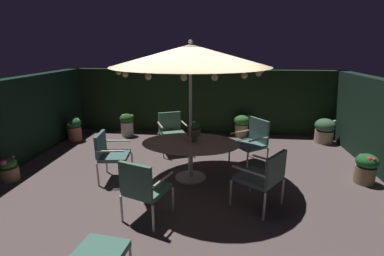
% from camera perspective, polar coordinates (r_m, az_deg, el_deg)
% --- Properties ---
extents(ground_plane, '(8.05, 7.13, 0.02)m').
position_cam_1_polar(ground_plane, '(5.52, -0.63, -11.02)').
color(ground_plane, '#5A4A49').
extents(hedge_backdrop_rear, '(8.05, 0.30, 1.87)m').
position_cam_1_polar(hedge_backdrop_rear, '(8.46, 2.06, 5.44)').
color(hedge_backdrop_rear, black).
rests_on(hedge_backdrop_rear, ground_plane).
extents(patio_dining_table, '(1.87, 1.32, 0.75)m').
position_cam_1_polar(patio_dining_table, '(5.44, -0.30, -4.17)').
color(patio_dining_table, silver).
rests_on(patio_dining_table, ground_plane).
extents(patio_umbrella, '(2.84, 2.84, 2.63)m').
position_cam_1_polar(patio_umbrella, '(5.10, -0.33, 14.43)').
color(patio_umbrella, beige).
rests_on(patio_umbrella, ground_plane).
extents(centerpiece_planter, '(0.25, 0.25, 0.40)m').
position_cam_1_polar(centerpiece_planter, '(5.41, 0.39, -0.27)').
color(centerpiece_planter, '#846C4F').
rests_on(centerpiece_planter, patio_dining_table).
extents(patio_chair_north, '(0.79, 0.79, 0.96)m').
position_cam_1_polar(patio_chair_north, '(6.89, -4.19, -0.23)').
color(patio_chair_north, silver).
rests_on(patio_chair_north, ground_plane).
extents(patio_chair_northeast, '(0.63, 0.68, 0.94)m').
position_cam_1_polar(patio_chair_northeast, '(5.66, -16.30, -4.65)').
color(patio_chair_northeast, silver).
rests_on(patio_chair_northeast, ground_plane).
extents(patio_chair_east, '(0.75, 0.75, 0.98)m').
position_cam_1_polar(patio_chair_east, '(4.24, -9.87, -11.54)').
color(patio_chair_east, silver).
rests_on(patio_chair_east, ground_plane).
extents(patio_chair_southeast, '(0.88, 0.89, 0.97)m').
position_cam_1_polar(patio_chair_southeast, '(4.63, 14.31, -9.15)').
color(patio_chair_southeast, silver).
rests_on(patio_chair_southeast, ground_plane).
extents(patio_chair_south, '(0.85, 0.86, 0.99)m').
position_cam_1_polar(patio_chair_south, '(6.34, 12.18, -2.20)').
color(patio_chair_south, silver).
rests_on(patio_chair_south, ground_plane).
extents(ottoman_footrest, '(0.57, 0.49, 0.40)m').
position_cam_1_polar(ottoman_footrest, '(3.51, -17.93, -22.87)').
color(ottoman_footrest, silver).
rests_on(ottoman_footrest, ground_plane).
extents(potted_plant_front_corner, '(0.39, 0.39, 0.58)m').
position_cam_1_polar(potted_plant_front_corner, '(6.30, 31.71, -6.83)').
color(potted_plant_front_corner, '#866B4E').
rests_on(potted_plant_front_corner, ground_plane).
extents(potted_plant_back_center, '(0.39, 0.39, 0.66)m').
position_cam_1_polar(potted_plant_back_center, '(8.35, -13.01, 0.78)').
color(potted_plant_back_center, beige).
rests_on(potted_plant_back_center, ground_plane).
extents(potted_plant_left_near, '(0.53, 0.53, 0.66)m').
position_cam_1_polar(potted_plant_left_near, '(8.38, 25.20, -0.38)').
color(potted_plant_left_near, tan).
rests_on(potted_plant_left_near, ground_plane).
extents(potted_plant_right_far, '(0.40, 0.40, 0.64)m').
position_cam_1_polar(potted_plant_right_far, '(8.36, -22.71, -0.13)').
color(potted_plant_right_far, '#AF6050').
rests_on(potted_plant_right_far, ground_plane).
extents(potted_plant_back_left, '(0.45, 0.45, 0.64)m').
position_cam_1_polar(potted_plant_back_left, '(8.22, 9.98, 0.70)').
color(potted_plant_back_left, tan).
rests_on(potted_plant_back_left, ground_plane).
extents(potted_plant_left_far, '(0.36, 0.37, 0.48)m').
position_cam_1_polar(potted_plant_left_far, '(6.56, -33.17, -6.94)').
color(potted_plant_left_far, '#8A7050').
rests_on(potted_plant_left_far, ground_plane).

